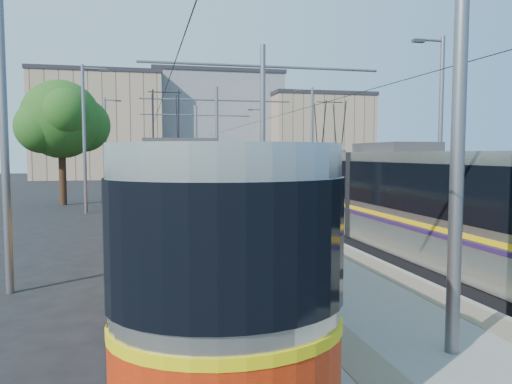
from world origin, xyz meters
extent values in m
plane|color=black|center=(0.00, 0.00, 0.00)|extent=(160.00, 160.00, 0.00)
cube|color=gray|center=(0.00, 17.00, 0.15)|extent=(4.00, 50.00, 0.30)
cube|color=gray|center=(-1.45, 17.00, 0.30)|extent=(0.70, 50.00, 0.01)
cube|color=gray|center=(1.45, 17.00, 0.30)|extent=(0.70, 50.00, 0.01)
cube|color=gray|center=(-4.32, 17.00, 0.01)|extent=(0.07, 70.00, 0.03)
cube|color=gray|center=(-2.88, 17.00, 0.01)|extent=(0.07, 70.00, 0.03)
cube|color=gray|center=(2.88, 17.00, 0.01)|extent=(0.07, 70.00, 0.03)
cube|color=gray|center=(4.32, 17.00, 0.01)|extent=(0.07, 70.00, 0.03)
cube|color=silver|center=(-3.60, -3.00, 0.01)|extent=(1.20, 5.00, 0.01)
cube|color=black|center=(-3.60, 8.43, 0.20)|extent=(2.30, 29.14, 0.40)
cube|color=#B7B4A8|center=(-3.60, 8.43, 1.85)|extent=(2.40, 27.54, 2.90)
cube|color=black|center=(-3.60, 8.43, 2.35)|extent=(2.43, 27.54, 1.30)
cube|color=#D8C20B|center=(-3.60, 8.43, 1.45)|extent=(2.43, 27.54, 0.12)
cube|color=red|center=(-3.60, 8.43, 0.95)|extent=(2.42, 27.54, 1.10)
cube|color=#2D2D30|center=(-3.60, 8.43, 3.45)|extent=(1.68, 3.00, 0.30)
cube|color=black|center=(3.60, 10.41, 0.20)|extent=(2.30, 29.05, 0.40)
cube|color=#B2AEA3|center=(3.60, 10.41, 1.85)|extent=(2.40, 27.45, 2.90)
cube|color=black|center=(3.60, 10.41, 2.35)|extent=(2.43, 27.45, 1.30)
cube|color=#EEB40C|center=(3.60, 10.41, 1.45)|extent=(2.43, 27.45, 0.12)
cube|color=#2A1344|center=(3.60, 10.41, 1.30)|extent=(2.43, 27.45, 0.10)
cube|color=#2D2D30|center=(3.60, 10.41, 3.45)|extent=(1.68, 3.00, 0.30)
cylinder|color=slate|center=(0.00, -4.00, 3.80)|extent=(0.20, 0.20, 7.00)
cylinder|color=slate|center=(0.00, 8.00, 3.80)|extent=(0.20, 0.20, 7.00)
cylinder|color=slate|center=(0.00, 8.00, 6.50)|extent=(9.20, 0.10, 0.10)
cylinder|color=slate|center=(0.00, 20.00, 3.80)|extent=(0.20, 0.20, 7.00)
cylinder|color=slate|center=(0.00, 20.00, 6.50)|extent=(9.20, 0.10, 0.10)
cylinder|color=slate|center=(0.00, 32.00, 3.80)|extent=(0.20, 0.20, 7.00)
cylinder|color=slate|center=(0.00, 32.00, 6.50)|extent=(9.20, 0.10, 0.10)
cylinder|color=black|center=(-3.60, 17.00, 5.55)|extent=(0.02, 70.00, 0.02)
cylinder|color=black|center=(3.60, 17.00, 5.55)|extent=(0.02, 70.00, 0.02)
cylinder|color=slate|center=(-7.50, 2.00, 4.00)|extent=(0.18, 0.18, 8.00)
cylinder|color=slate|center=(-7.50, 18.00, 4.00)|extent=(0.18, 0.18, 8.00)
cube|color=#2D2D30|center=(-6.40, 18.00, 7.75)|extent=(0.50, 0.22, 0.12)
cylinder|color=slate|center=(-7.50, 34.00, 4.00)|extent=(0.18, 0.18, 8.00)
cube|color=#2D2D30|center=(-6.40, 34.00, 7.75)|extent=(0.50, 0.22, 0.12)
cylinder|color=slate|center=(7.50, 8.00, 4.00)|extent=(0.18, 0.18, 8.00)
cube|color=#2D2D30|center=(6.40, 8.00, 7.75)|extent=(0.50, 0.22, 0.12)
cylinder|color=slate|center=(7.50, 24.00, 4.00)|extent=(0.18, 0.18, 8.00)
cube|color=#2D2D30|center=(6.40, 24.00, 7.75)|extent=(0.50, 0.22, 0.12)
cylinder|color=slate|center=(7.50, 40.00, 4.00)|extent=(0.18, 0.18, 8.00)
cube|color=#2D2D30|center=(6.40, 40.00, 7.75)|extent=(0.50, 0.22, 0.12)
cube|color=black|center=(0.87, 11.54, 1.39)|extent=(0.74, 1.04, 2.18)
cube|color=black|center=(0.87, 11.54, 1.53)|extent=(0.78, 1.08, 1.14)
cylinder|color=#382314|center=(-9.42, 23.13, 1.63)|extent=(0.45, 0.45, 3.27)
sphere|color=#154B18|center=(-9.42, 23.13, 5.41)|extent=(4.90, 4.90, 4.90)
sphere|color=#154B18|center=(-8.19, 23.95, 5.10)|extent=(3.47, 3.47, 3.47)
cube|color=tan|center=(-10.00, 60.00, 6.69)|extent=(16.00, 12.00, 13.39)
cube|color=#262328|center=(-10.00, 60.00, 13.64)|extent=(16.32, 12.24, 0.50)
cube|color=gray|center=(6.00, 64.00, 7.19)|extent=(18.00, 14.00, 14.39)
cube|color=#262328|center=(6.00, 64.00, 14.64)|extent=(18.36, 14.28, 0.50)
cube|color=tan|center=(20.00, 58.00, 5.61)|extent=(14.00, 10.00, 11.23)
cube|color=#262328|center=(20.00, 58.00, 11.48)|extent=(14.28, 10.20, 0.50)
camera|label=1|loc=(-4.43, -10.38, 3.23)|focal=35.00mm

